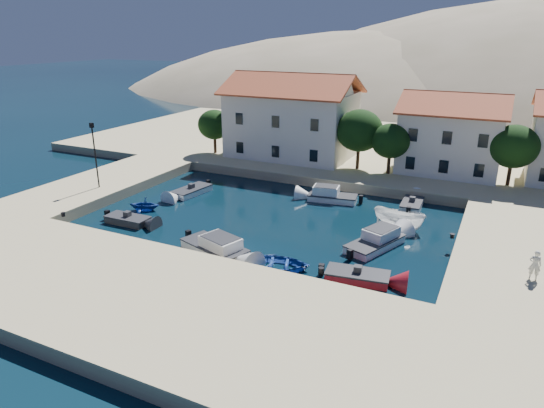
{
  "coord_description": "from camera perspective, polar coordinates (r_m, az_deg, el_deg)",
  "views": [
    {
      "loc": [
        17.05,
        -24.85,
        15.16
      ],
      "look_at": [
        0.9,
        8.39,
        2.0
      ],
      "focal_mm": 32.0,
      "sensor_mm": 36.0,
      "label": 1
    }
  ],
  "objects": [
    {
      "name": "building_mid",
      "position": [
        54.99,
        20.41,
        7.97
      ],
      "size": [
        10.5,
        8.4,
        8.3
      ],
      "color": "white",
      "rests_on": "quay_north"
    },
    {
      "name": "motorboat_white_ne",
      "position": [
        45.97,
        16.13,
        -0.07
      ],
      "size": [
        1.91,
        3.79,
        1.25
      ],
      "rotation": [
        0.0,
        0.0,
        1.62
      ],
      "color": "white",
      "rests_on": "ground"
    },
    {
      "name": "cabin_cruiser_north",
      "position": [
        46.25,
        7.13,
        0.93
      ],
      "size": [
        4.81,
        2.6,
        1.6
      ],
      "rotation": [
        0.0,
        0.0,
        3.3
      ],
      "color": "white",
      "rests_on": "ground"
    },
    {
      "name": "building_left",
      "position": [
        58.39,
        2.36,
        10.49
      ],
      "size": [
        14.7,
        9.45,
        9.7
      ],
      "color": "white",
      "rests_on": "quay_north"
    },
    {
      "name": "pedestrian",
      "position": [
        33.32,
        28.54,
        -6.31
      ],
      "size": [
        0.71,
        0.48,
        1.9
      ],
      "primitive_type": "imported",
      "rotation": [
        0.0,
        0.0,
        3.1
      ],
      "color": "silver",
      "rests_on": "quay_east"
    },
    {
      "name": "ground",
      "position": [
        33.73,
        -7.69,
        -7.3
      ],
      "size": [
        400.0,
        400.0,
        0.0
      ],
      "primitive_type": "plane",
      "color": "black",
      "rests_on": "ground"
    },
    {
      "name": "quay_north",
      "position": [
        66.27,
        12.21,
        6.37
      ],
      "size": [
        80.0,
        36.0,
        1.0
      ],
      "primitive_type": "cube",
      "color": "#CCBB8B",
      "rests_on": "ground"
    },
    {
      "name": "boat_east",
      "position": [
        41.15,
        14.62,
        -2.69
      ],
      "size": [
        4.67,
        2.53,
        1.71
      ],
      "primitive_type": "imported",
      "rotation": [
        0.0,
        0.0,
        1.36
      ],
      "color": "white",
      "rests_on": "ground"
    },
    {
      "name": "rowboat_south",
      "position": [
        33.14,
        0.35,
        -7.62
      ],
      "size": [
        5.55,
        4.66,
        0.99
      ],
      "primitive_type": "imported",
      "rotation": [
        0.0,
        0.0,
        1.87
      ],
      "color": "#1A3E93",
      "rests_on": "ground"
    },
    {
      "name": "lamppost",
      "position": [
        48.79,
        -20.16,
        6.08
      ],
      "size": [
        0.35,
        0.25,
        6.22
      ],
      "color": "black",
      "rests_on": "quay_west"
    },
    {
      "name": "motorboat_white_west",
      "position": [
        48.61,
        -9.43,
        1.52
      ],
      "size": [
        2.44,
        4.5,
        1.25
      ],
      "rotation": [
        0.0,
        0.0,
        -1.7
      ],
      "color": "white",
      "rests_on": "ground"
    },
    {
      "name": "quay_west",
      "position": [
        52.24,
        -19.23,
        2.18
      ],
      "size": [
        8.0,
        20.0,
        1.0
      ],
      "primitive_type": "cube",
      "color": "#CCBB8B",
      "rests_on": "ground"
    },
    {
      "name": "quay_south",
      "position": [
        29.34,
        -14.27,
        -11.05
      ],
      "size": [
        52.0,
        12.0,
        1.0
      ],
      "primitive_type": "cube",
      "color": "#CCBB8B",
      "rests_on": "ground"
    },
    {
      "name": "quay_east",
      "position": [
        37.96,
        29.04,
        -5.75
      ],
      "size": [
        11.0,
        20.0,
        1.0
      ],
      "primitive_type": "cube",
      "color": "#CCBB8B",
      "rests_on": "ground"
    },
    {
      "name": "hills",
      "position": [
        153.44,
        26.39,
        2.96
      ],
      "size": [
        254.0,
        176.0,
        99.0
      ],
      "color": "gray",
      "rests_on": "ground"
    },
    {
      "name": "cabin_cruiser_south",
      "position": [
        35.52,
        -6.8,
        -4.96
      ],
      "size": [
        5.78,
        3.84,
        1.6
      ],
      "rotation": [
        0.0,
        0.0,
        -0.32
      ],
      "color": "white",
      "rests_on": "ground"
    },
    {
      "name": "motorboat_grey_sw",
      "position": [
        42.34,
        -16.59,
        -1.81
      ],
      "size": [
        3.81,
        1.74,
        1.25
      ],
      "rotation": [
        0.0,
        0.0,
        0.02
      ],
      "color": "#303034",
      "rests_on": "ground"
    },
    {
      "name": "rowboat_west",
      "position": [
        45.13,
        -14.73,
        -0.7
      ],
      "size": [
        3.31,
        3.09,
        1.41
      ],
      "primitive_type": "imported",
      "rotation": [
        0.0,
        0.0,
        -1.22
      ],
      "color": "#1A3E93",
      "rests_on": "ground"
    },
    {
      "name": "bollards",
      "position": [
        34.98,
        -0.44,
        -4.01
      ],
      "size": [
        29.36,
        9.56,
        0.3
      ],
      "color": "black",
      "rests_on": "ground"
    },
    {
      "name": "motorboat_red_se",
      "position": [
        32.01,
        10.01,
        -8.4
      ],
      "size": [
        4.26,
        2.35,
        1.25
      ],
      "rotation": [
        0.0,
        0.0,
        0.14
      ],
      "color": "maroon",
      "rests_on": "ground"
    },
    {
      "name": "cabin_cruiser_east",
      "position": [
        36.78,
        12.03,
        -4.39
      ],
      "size": [
        3.74,
        5.5,
        1.6
      ],
      "rotation": [
        0.0,
        0.0,
        1.21
      ],
      "color": "white",
      "rests_on": "ground"
    },
    {
      "name": "trees",
      "position": [
        52.86,
        11.8,
        7.93
      ],
      "size": [
        37.3,
        5.3,
        6.45
      ],
      "color": "#382314",
      "rests_on": "quay_north"
    }
  ]
}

